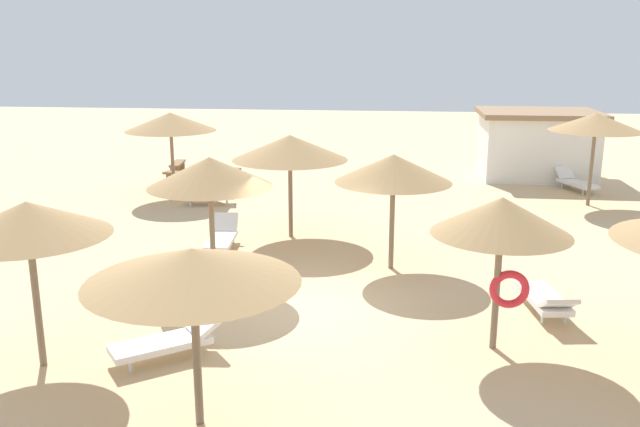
{
  "coord_description": "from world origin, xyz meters",
  "views": [
    {
      "loc": [
        1.79,
        -13.04,
        5.36
      ],
      "look_at": [
        0.0,
        3.0,
        1.2
      ],
      "focal_mm": 37.87,
      "sensor_mm": 36.0,
      "label": 1
    }
  ],
  "objects_px": {
    "bench_2": "(183,176)",
    "lounger_1": "(205,196)",
    "lounger_0": "(169,341)",
    "beach_cabana": "(537,144)",
    "parasol_8": "(192,266)",
    "lounger_3": "(222,237)",
    "parasol_7": "(210,172)",
    "lounger_2": "(546,299)",
    "parasol_3": "(290,148)",
    "parasol_0": "(27,220)",
    "parasol_2": "(502,218)",
    "lounger_4": "(575,182)",
    "bench_0": "(177,166)",
    "parasol_1": "(170,122)",
    "parasol_5": "(393,169)",
    "parasol_4": "(596,122)",
    "bench_1": "(229,175)"
  },
  "relations": [
    {
      "from": "lounger_3",
      "to": "beach_cabana",
      "type": "height_order",
      "value": "beach_cabana"
    },
    {
      "from": "beach_cabana",
      "to": "lounger_4",
      "type": "bearing_deg",
      "value": -67.24
    },
    {
      "from": "parasol_5",
      "to": "beach_cabana",
      "type": "height_order",
      "value": "parasol_5"
    },
    {
      "from": "lounger_3",
      "to": "parasol_3",
      "type": "bearing_deg",
      "value": 39.9
    },
    {
      "from": "beach_cabana",
      "to": "parasol_8",
      "type": "bearing_deg",
      "value": -113.52
    },
    {
      "from": "parasol_7",
      "to": "parasol_3",
      "type": "bearing_deg",
      "value": 74.63
    },
    {
      "from": "parasol_1",
      "to": "bench_0",
      "type": "xyz_separation_m",
      "value": [
        -1.16,
        3.99,
        -2.28
      ]
    },
    {
      "from": "parasol_0",
      "to": "parasol_8",
      "type": "distance_m",
      "value": 3.47
    },
    {
      "from": "parasol_7",
      "to": "lounger_2",
      "type": "bearing_deg",
      "value": -6.9
    },
    {
      "from": "lounger_1",
      "to": "lounger_3",
      "type": "relative_size",
      "value": 1.04
    },
    {
      "from": "parasol_1",
      "to": "lounger_2",
      "type": "bearing_deg",
      "value": -41.07
    },
    {
      "from": "lounger_0",
      "to": "beach_cabana",
      "type": "distance_m",
      "value": 19.59
    },
    {
      "from": "parasol_5",
      "to": "lounger_2",
      "type": "relative_size",
      "value": 1.41
    },
    {
      "from": "lounger_1",
      "to": "lounger_2",
      "type": "distance_m",
      "value": 12.53
    },
    {
      "from": "lounger_1",
      "to": "bench_1",
      "type": "height_order",
      "value": "lounger_1"
    },
    {
      "from": "parasol_7",
      "to": "bench_0",
      "type": "height_order",
      "value": "parasol_7"
    },
    {
      "from": "parasol_2",
      "to": "lounger_3",
      "type": "relative_size",
      "value": 1.46
    },
    {
      "from": "parasol_2",
      "to": "lounger_4",
      "type": "relative_size",
      "value": 1.41
    },
    {
      "from": "parasol_2",
      "to": "parasol_4",
      "type": "distance_m",
      "value": 12.28
    },
    {
      "from": "parasol_1",
      "to": "bench_2",
      "type": "distance_m",
      "value": 3.01
    },
    {
      "from": "parasol_1",
      "to": "parasol_5",
      "type": "relative_size",
      "value": 1.13
    },
    {
      "from": "lounger_4",
      "to": "beach_cabana",
      "type": "xyz_separation_m",
      "value": [
        -1.01,
        2.4,
        1.03
      ]
    },
    {
      "from": "parasol_8",
      "to": "bench_1",
      "type": "distance_m",
      "value": 17.0
    },
    {
      "from": "bench_2",
      "to": "lounger_1",
      "type": "bearing_deg",
      "value": -60.65
    },
    {
      "from": "parasol_4",
      "to": "bench_1",
      "type": "relative_size",
      "value": 1.99
    },
    {
      "from": "parasol_5",
      "to": "parasol_8",
      "type": "bearing_deg",
      "value": -110.43
    },
    {
      "from": "parasol_5",
      "to": "parasol_0",
      "type": "bearing_deg",
      "value": -135.49
    },
    {
      "from": "parasol_8",
      "to": "lounger_3",
      "type": "distance_m",
      "value": 8.68
    },
    {
      "from": "parasol_8",
      "to": "parasol_1",
      "type": "bearing_deg",
      "value": 109.58
    },
    {
      "from": "lounger_3",
      "to": "lounger_4",
      "type": "bearing_deg",
      "value": 37.31
    },
    {
      "from": "parasol_0",
      "to": "bench_0",
      "type": "bearing_deg",
      "value": 100.31
    },
    {
      "from": "parasol_4",
      "to": "bench_1",
      "type": "bearing_deg",
      "value": 170.51
    },
    {
      "from": "beach_cabana",
      "to": "parasol_4",
      "type": "bearing_deg",
      "value": -79.89
    },
    {
      "from": "parasol_5",
      "to": "lounger_3",
      "type": "relative_size",
      "value": 1.46
    },
    {
      "from": "parasol_2",
      "to": "parasol_8",
      "type": "height_order",
      "value": "parasol_2"
    },
    {
      "from": "parasol_0",
      "to": "parasol_2",
      "type": "bearing_deg",
      "value": 11.25
    },
    {
      "from": "parasol_3",
      "to": "lounger_0",
      "type": "relative_size",
      "value": 1.67
    },
    {
      "from": "lounger_1",
      "to": "bench_2",
      "type": "height_order",
      "value": "lounger_1"
    },
    {
      "from": "parasol_7",
      "to": "parasol_8",
      "type": "relative_size",
      "value": 0.98
    },
    {
      "from": "parasol_1",
      "to": "parasol_2",
      "type": "bearing_deg",
      "value": -49.34
    },
    {
      "from": "parasol_5",
      "to": "parasol_8",
      "type": "distance_m",
      "value": 7.66
    },
    {
      "from": "parasol_4",
      "to": "lounger_3",
      "type": "relative_size",
      "value": 1.61
    },
    {
      "from": "lounger_1",
      "to": "lounger_2",
      "type": "relative_size",
      "value": 1.0
    },
    {
      "from": "lounger_0",
      "to": "beach_cabana",
      "type": "xyz_separation_m",
      "value": [
        9.43,
        17.14,
        1.04
      ]
    },
    {
      "from": "parasol_0",
      "to": "lounger_3",
      "type": "distance_m",
      "value": 7.29
    },
    {
      "from": "parasol_2",
      "to": "parasol_3",
      "type": "height_order",
      "value": "parasol_3"
    },
    {
      "from": "parasol_2",
      "to": "parasol_8",
      "type": "relative_size",
      "value": 0.93
    },
    {
      "from": "lounger_1",
      "to": "bench_0",
      "type": "bearing_deg",
      "value": 116.86
    },
    {
      "from": "parasol_5",
      "to": "bench_1",
      "type": "height_order",
      "value": "parasol_5"
    },
    {
      "from": "parasol_7",
      "to": "parasol_8",
      "type": "xyz_separation_m",
      "value": [
        1.27,
        -5.53,
        -0.2
      ]
    }
  ]
}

